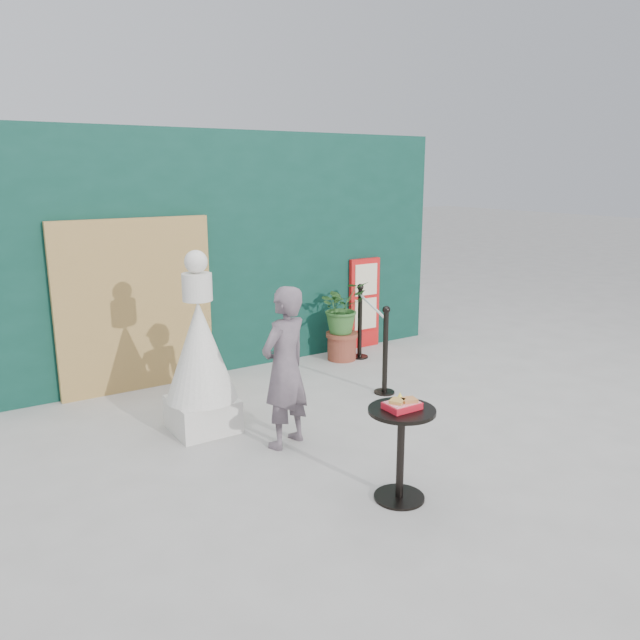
{
  "coord_description": "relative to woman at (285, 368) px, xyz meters",
  "views": [
    {
      "loc": [
        -3.43,
        -4.1,
        2.51
      ],
      "look_at": [
        0.0,
        1.2,
        1.0
      ],
      "focal_mm": 35.0,
      "sensor_mm": 36.0,
      "label": 1
    }
  ],
  "objects": [
    {
      "name": "ground",
      "position": [
        0.74,
        -0.65,
        -0.76
      ],
      "size": [
        60.0,
        60.0,
        0.0
      ],
      "primitive_type": "plane",
      "color": "#ADAAA5",
      "rests_on": "ground"
    },
    {
      "name": "back_wall",
      "position": [
        0.74,
        2.5,
        0.74
      ],
      "size": [
        6.0,
        0.3,
        3.0
      ],
      "primitive_type": "cube",
      "color": "#0B3228",
      "rests_on": "ground"
    },
    {
      "name": "bamboo_fence",
      "position": [
        -0.66,
        2.29,
        0.24
      ],
      "size": [
        1.8,
        0.08,
        2.0
      ],
      "primitive_type": "cube",
      "color": "tan",
      "rests_on": "ground"
    },
    {
      "name": "woman",
      "position": [
        0.0,
        0.0,
        0.0
      ],
      "size": [
        0.64,
        0.53,
        1.52
      ],
      "primitive_type": "imported",
      "rotation": [
        0.0,
        0.0,
        3.49
      ],
      "color": "#695A64",
      "rests_on": "ground"
    },
    {
      "name": "menu_board",
      "position": [
        2.64,
        2.3,
        -0.11
      ],
      "size": [
        0.5,
        0.07,
        1.3
      ],
      "color": "red",
      "rests_on": "ground"
    },
    {
      "name": "statue",
      "position": [
        -0.52,
        0.75,
        -0.03
      ],
      "size": [
        0.7,
        0.7,
        1.79
      ],
      "color": "white",
      "rests_on": "ground"
    },
    {
      "name": "cafe_table",
      "position": [
        0.25,
        -1.35,
        -0.26
      ],
      "size": [
        0.52,
        0.52,
        0.75
      ],
      "color": "black",
      "rests_on": "ground"
    },
    {
      "name": "food_basket",
      "position": [
        0.25,
        -1.35,
        0.03
      ],
      "size": [
        0.26,
        0.19,
        0.11
      ],
      "color": "red",
      "rests_on": "cafe_table"
    },
    {
      "name": "planter",
      "position": [
        2.0,
        1.95,
        -0.13
      ],
      "size": [
        0.64,
        0.55,
        1.09
      ],
      "color": "brown",
      "rests_on": "ground"
    },
    {
      "name": "stanchion_barrier",
      "position": [
        1.96,
        1.24,
        -0.26
      ],
      "size": [
        0.84,
        1.54,
        1.03
      ],
      "color": "black",
      "rests_on": "ground"
    }
  ]
}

